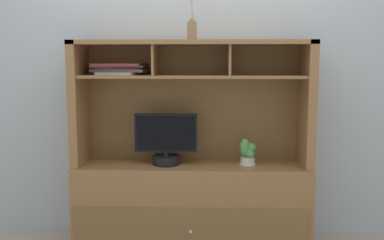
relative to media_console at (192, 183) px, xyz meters
The scene contains 6 objects.
back_wall 0.98m from the media_console, 90.00° to the left, with size 6.00×0.02×2.80m, color #B0B8BC.
media_console is the anchor object (origin of this frame).
tv_monitor 0.36m from the media_console, 169.08° to the right, with size 0.44×0.19×0.36m.
potted_orchid 0.46m from the media_console, ahead, with size 0.12×0.12×0.19m.
magazine_stack_left 0.97m from the media_console, behind, with size 0.41×0.30×0.08m.
diffuser_bottle 1.09m from the media_console, 90.00° to the right, with size 0.07×0.07×0.31m.
Camera 1 is at (0.12, -3.10, 1.34)m, focal length 41.41 mm.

